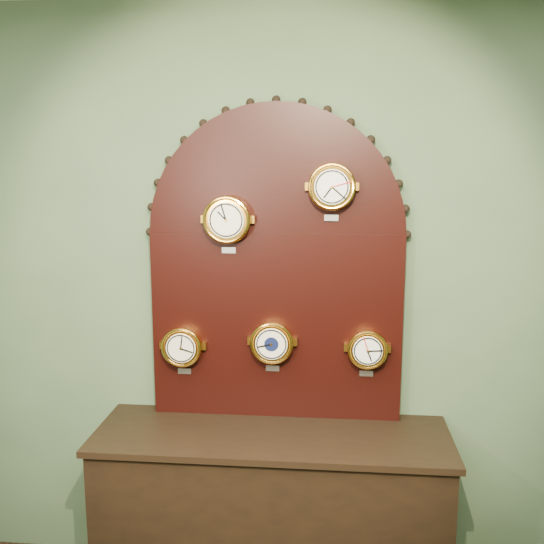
# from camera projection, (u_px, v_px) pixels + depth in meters

# --- Properties ---
(wall_back) EXTENTS (4.00, 0.00, 4.00)m
(wall_back) POSITION_uv_depth(u_px,v_px,m) (277.00, 299.00, 3.01)
(wall_back) COLOR #445D3F
(wall_back) RESTS_ON ground
(shop_counter) EXTENTS (1.60, 0.50, 0.80)m
(shop_counter) POSITION_uv_depth(u_px,v_px,m) (272.00, 518.00, 2.93)
(shop_counter) COLOR black
(shop_counter) RESTS_ON ground_plane
(display_board) EXTENTS (1.26, 0.06, 1.53)m
(display_board) POSITION_uv_depth(u_px,v_px,m) (276.00, 255.00, 2.93)
(display_board) COLOR black
(display_board) RESTS_ON shop_counter
(roman_clock) EXTENTS (0.22, 0.08, 0.27)m
(roman_clock) POSITION_uv_depth(u_px,v_px,m) (227.00, 220.00, 2.85)
(roman_clock) COLOR gold
(roman_clock) RESTS_ON display_board
(arabic_clock) EXTENTS (0.21, 0.08, 0.26)m
(arabic_clock) POSITION_uv_depth(u_px,v_px,m) (332.00, 187.00, 2.78)
(arabic_clock) COLOR gold
(arabic_clock) RESTS_ON display_board
(hygrometer) EXTENTS (0.20, 0.08, 0.25)m
(hygrometer) POSITION_uv_depth(u_px,v_px,m) (182.00, 346.00, 2.98)
(hygrometer) COLOR gold
(hygrometer) RESTS_ON display_board
(barometer) EXTENTS (0.21, 0.08, 0.26)m
(barometer) POSITION_uv_depth(u_px,v_px,m) (272.00, 342.00, 2.93)
(barometer) COLOR gold
(barometer) RESTS_ON display_board
(tide_clock) EXTENTS (0.19, 0.08, 0.24)m
(tide_clock) POSITION_uv_depth(u_px,v_px,m) (367.00, 349.00, 2.90)
(tide_clock) COLOR gold
(tide_clock) RESTS_ON display_board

